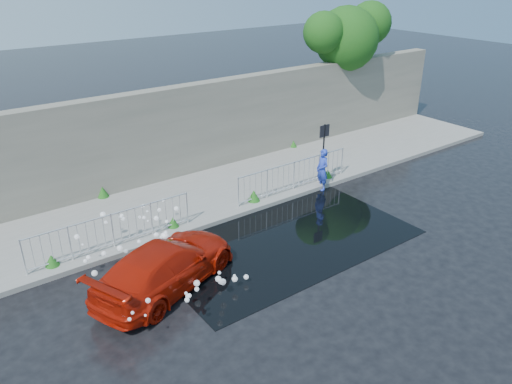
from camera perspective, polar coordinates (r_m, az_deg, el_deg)
ground at (r=14.85m, az=3.77°, el=-7.37°), size 90.00×90.00×0.00m
pavement at (r=18.43m, az=-6.21°, el=-0.42°), size 30.00×4.00×0.15m
curb at (r=16.90m, az=-2.75°, el=-2.75°), size 30.00×0.25×0.16m
retaining_wall at (r=19.57m, az=-9.77°, el=6.65°), size 30.00×0.60×3.50m
puddle at (r=15.78m, az=2.84°, el=-5.21°), size 8.00×5.00×0.01m
sign_post at (r=18.74m, az=7.74°, el=5.40°), size 0.45×0.06×2.50m
tree at (r=24.76m, az=10.48°, el=17.21°), size 4.96×3.00×6.23m
railing_left at (r=15.33m, az=-16.10°, el=-4.12°), size 5.05×0.05×1.10m
railing_right at (r=18.51m, az=4.34°, el=2.02°), size 5.05×0.05×1.10m
weeds at (r=17.81m, az=-6.25°, el=-0.45°), size 12.17×3.93×0.41m
water_spray at (r=14.24m, az=-11.07°, el=-6.55°), size 3.58×5.25×1.07m
red_car at (r=13.47m, az=-10.29°, el=-8.26°), size 4.77×3.31×1.28m
person at (r=18.87m, az=7.59°, el=2.54°), size 0.47×0.64×1.60m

